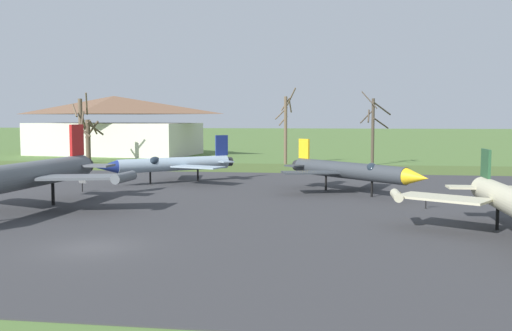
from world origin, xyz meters
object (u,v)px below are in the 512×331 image
object	(u,v)px
jet_fighter_rear_center	(171,164)
visitor_building	(114,126)
info_placard_front_left	(426,199)
jet_fighter_front_right	(23,175)
info_placard_rear_center	(82,184)
jet_fighter_front_left	(352,171)

from	to	relation	value
jet_fighter_rear_center	visitor_building	distance (m)	44.67
info_placard_front_left	jet_fighter_rear_center	world-z (taller)	jet_fighter_rear_center
visitor_building	jet_fighter_front_right	bearing A→B (deg)	-73.32
info_placard_front_left	jet_fighter_front_right	distance (m)	25.93
info_placard_front_left	jet_fighter_rear_center	distance (m)	24.13
info_placard_front_left	visitor_building	distance (m)	66.40
jet_fighter_rear_center	info_placard_rear_center	bearing A→B (deg)	-127.33
jet_fighter_rear_center	info_placard_front_left	bearing A→B (deg)	-29.62
jet_fighter_front_left	visitor_building	xyz separation A→B (m)	(-37.52, 44.39, 2.81)
jet_fighter_front_right	jet_fighter_rear_center	bearing A→B (deg)	76.04
jet_fighter_front_right	info_placard_rear_center	distance (m)	10.62
jet_fighter_front_right	info_placard_front_left	bearing A→B (deg)	12.24
jet_fighter_front_left	visitor_building	distance (m)	58.19
visitor_building	jet_fighter_rear_center	bearing A→B (deg)	-61.49
info_placard_front_left	info_placard_rear_center	xyz separation A→B (m)	(-26.27, 4.94, 0.02)
jet_fighter_rear_center	info_placard_rear_center	world-z (taller)	jet_fighter_rear_center
jet_fighter_front_right	info_placard_rear_center	bearing A→B (deg)	95.43
info_placard_front_left	jet_fighter_front_right	bearing A→B (deg)	-167.76
info_placard_front_left	jet_fighter_rear_center	bearing A→B (deg)	150.38
jet_fighter_front_left	visitor_building	size ratio (longest dim) A/B	0.39
jet_fighter_front_left	visitor_building	world-z (taller)	visitor_building
jet_fighter_rear_center	visitor_building	xyz separation A→B (m)	(-21.28, 39.17, 2.90)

